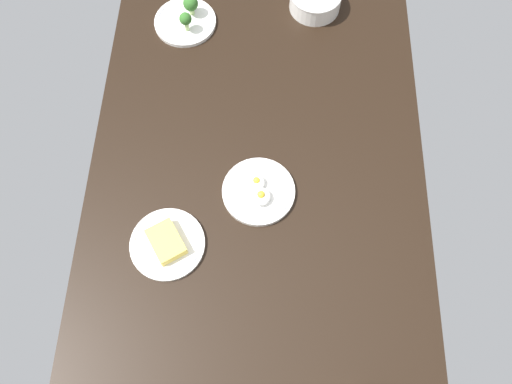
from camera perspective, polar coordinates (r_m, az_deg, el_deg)
name	(u,v)px	position (r cm, az deg, el deg)	size (l,w,h in cm)	color
dining_table	(256,198)	(118.53, 0.00, -0.75)	(154.76, 82.69, 4.00)	black
plate_cheese	(167,243)	(113.31, -10.42, -5.96)	(17.32, 17.32, 3.77)	white
plate_eggs	(259,191)	(115.92, 0.32, 0.12)	(17.55, 17.55, 4.60)	white
plate_broccoli	(186,19)	(145.41, -8.25, 19.49)	(17.35, 17.35, 7.06)	white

